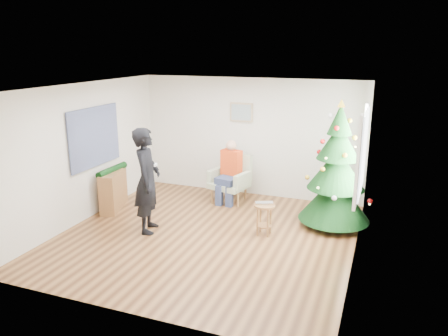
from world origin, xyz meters
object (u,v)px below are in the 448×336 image
at_px(stool, 264,219).
at_px(armchair, 231,184).
at_px(console, 113,190).
at_px(standing_man, 147,181).
at_px(christmas_tree, 337,171).

distance_m(stool, armchair, 1.87).
height_order(armchair, console, armchair).
distance_m(stool, standing_man, 2.18).
height_order(stool, console, console).
bearing_deg(standing_man, console, 41.44).
bearing_deg(christmas_tree, console, -171.03).
height_order(christmas_tree, console, christmas_tree).
relative_size(christmas_tree, stool, 4.15).
xyz_separation_m(christmas_tree, console, (-4.36, -0.69, -0.66)).
bearing_deg(armchair, console, -134.50).
height_order(christmas_tree, stool, christmas_tree).
distance_m(armchair, standing_man, 2.27).
height_order(christmas_tree, armchair, christmas_tree).
bearing_deg(stool, console, 176.91).
xyz_separation_m(christmas_tree, armchair, (-2.26, 0.60, -0.69)).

